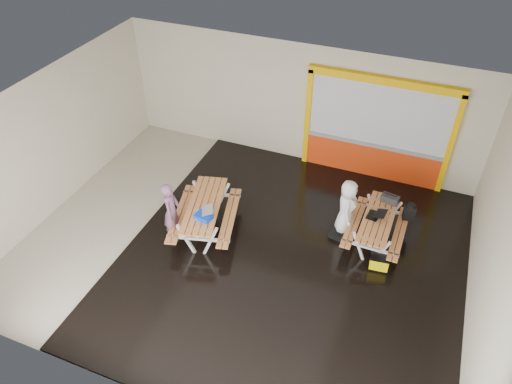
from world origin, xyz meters
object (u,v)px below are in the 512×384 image
at_px(person_right, 347,207).
at_px(blue_pouch, 204,216).
at_px(picnic_table_right, 377,223).
at_px(dark_case, 338,235).
at_px(person_left, 172,211).
at_px(backpack, 409,212).
at_px(picnic_table_left, 205,210).
at_px(toolbox, 390,199).
at_px(laptop_left, 203,213).
at_px(laptop_right, 376,215).
at_px(fluke_bag, 379,263).

bearing_deg(person_right, blue_pouch, 108.31).
bearing_deg(picnic_table_right, dark_case, -164.91).
distance_m(person_left, backpack, 5.56).
height_order(picnic_table_left, toolbox, toolbox).
bearing_deg(blue_pouch, dark_case, 25.82).
height_order(picnic_table_right, laptop_left, laptop_left).
height_order(person_right, dark_case, person_right).
distance_m(laptop_right, toolbox, 0.68).
relative_size(person_left, laptop_left, 2.82).
height_order(person_right, backpack, person_right).
height_order(person_right, fluke_bag, person_right).
bearing_deg(blue_pouch, fluke_bag, 10.50).
xyz_separation_m(person_right, dark_case, (-0.06, -0.27, -0.67)).
xyz_separation_m(picnic_table_right, dark_case, (-0.82, -0.22, -0.46)).
xyz_separation_m(toolbox, backpack, (0.50, -0.10, -0.16)).
relative_size(person_left, toolbox, 3.46).
height_order(laptop_right, blue_pouch, blue_pouch).
height_order(laptop_left, blue_pouch, laptop_left).
xyz_separation_m(blue_pouch, dark_case, (2.85, 1.38, -0.78)).
height_order(picnic_table_right, fluke_bag, picnic_table_right).
xyz_separation_m(picnic_table_right, blue_pouch, (-3.67, -1.60, 0.32)).
distance_m(person_left, blue_pouch, 0.78).
distance_m(picnic_table_left, laptop_right, 3.99).
bearing_deg(laptop_left, fluke_bag, 8.79).
bearing_deg(picnic_table_right, person_right, 176.64).
relative_size(person_left, person_right, 1.05).
relative_size(laptop_right, backpack, 1.00).
bearing_deg(person_right, dark_case, 155.86).
relative_size(picnic_table_left, toolbox, 5.50).
relative_size(backpack, dark_case, 1.16).
bearing_deg(laptop_right, toolbox, 72.51).
height_order(person_left, laptop_left, person_left).
height_order(picnic_table_right, blue_pouch, blue_pouch).
height_order(picnic_table_left, backpack, backpack).
xyz_separation_m(laptop_left, toolbox, (3.87, 2.15, -0.05)).
bearing_deg(dark_case, fluke_bag, -31.13).
relative_size(picnic_table_right, person_right, 1.32).
bearing_deg(fluke_bag, backpack, 75.41).
bearing_deg(laptop_right, laptop_left, -157.74).
bearing_deg(fluke_bag, picnic_table_right, 106.53).
relative_size(person_left, dark_case, 3.90).
xyz_separation_m(person_right, blue_pouch, (-2.91, -1.65, 0.11)).
bearing_deg(dark_case, blue_pouch, -154.18).
distance_m(toolbox, dark_case, 1.49).
xyz_separation_m(laptop_left, blue_pouch, (0.07, -0.11, -0.00)).
xyz_separation_m(laptop_right, fluke_bag, (0.33, -0.88, -0.59)).
xyz_separation_m(person_right, laptop_left, (-2.98, -1.54, 0.11)).
bearing_deg(laptop_right, picnic_table_right, -8.03).
height_order(blue_pouch, toolbox, toolbox).
distance_m(person_left, laptop_left, 0.74).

